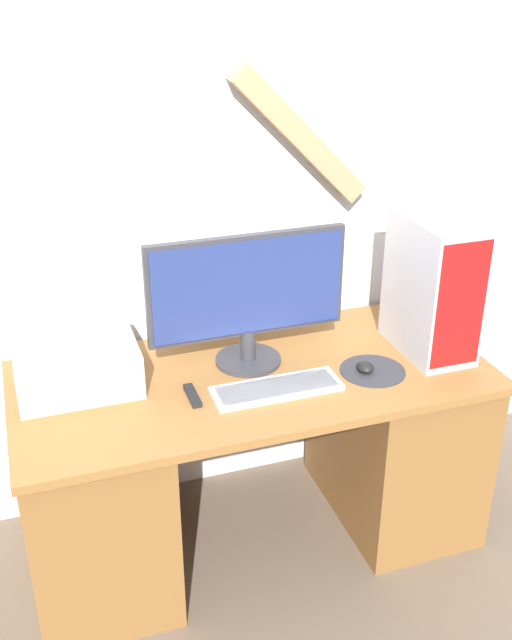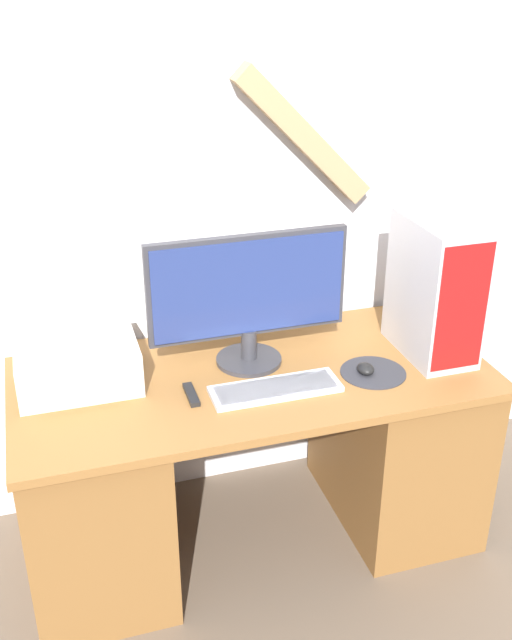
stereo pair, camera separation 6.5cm
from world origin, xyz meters
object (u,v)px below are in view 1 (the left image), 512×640
at_px(mouse, 365,367).
at_px(computer_tower, 433,286).
at_px(remote_control, 192,396).
at_px(monitor, 248,294).
at_px(printer, 77,366).
at_px(keyboard, 276,388).

bearing_deg(mouse, computer_tower, 16.19).
bearing_deg(mouse, remote_control, 176.80).
xyz_separation_m(monitor, printer, (-0.59, 0.03, -0.19)).
xyz_separation_m(keyboard, mouse, (0.33, 0.02, 0.01)).
distance_m(monitor, printer, 0.62).
height_order(keyboard, remote_control, keyboard).
distance_m(monitor, mouse, 0.48).
xyz_separation_m(computer_tower, printer, (-1.23, 0.15, -0.17)).
bearing_deg(printer, remote_control, -30.25).
bearing_deg(keyboard, mouse, 2.75).
xyz_separation_m(monitor, computer_tower, (0.65, -0.12, -0.01)).
bearing_deg(remote_control, printer, 149.75).
distance_m(printer, remote_control, 0.40).
bearing_deg(keyboard, monitor, 97.05).
bearing_deg(keyboard, computer_tower, 9.14).
height_order(printer, remote_control, printer).
xyz_separation_m(mouse, computer_tower, (0.29, 0.08, 0.23)).
relative_size(mouse, computer_tower, 0.14).
xyz_separation_m(computer_tower, remote_control, (-0.89, -0.05, -0.24)).
relative_size(keyboard, mouse, 6.12).
distance_m(monitor, remote_control, 0.39).
relative_size(monitor, printer, 1.77).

